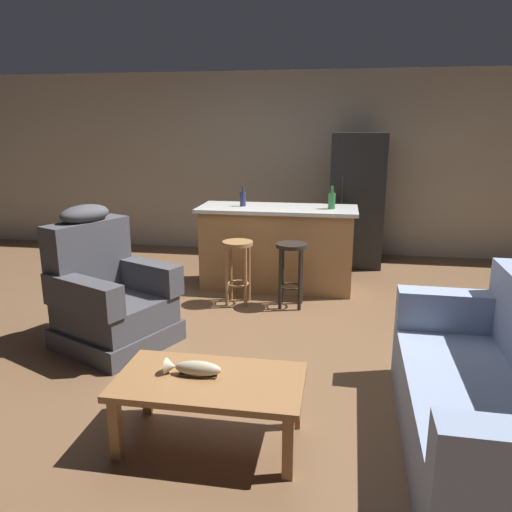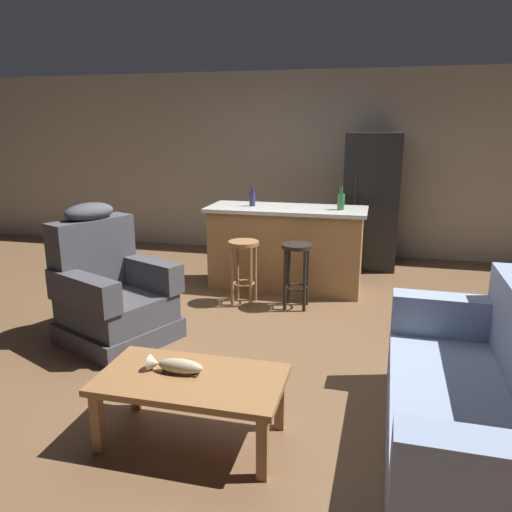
{
  "view_description": "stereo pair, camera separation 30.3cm",
  "coord_description": "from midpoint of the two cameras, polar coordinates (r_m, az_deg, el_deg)",
  "views": [
    {
      "loc": [
        0.7,
        -4.23,
        1.85
      ],
      "look_at": [
        -0.0,
        -0.1,
        0.75
      ],
      "focal_mm": 35.0,
      "sensor_mm": 36.0,
      "label": 1
    },
    {
      "loc": [
        0.99,
        -4.17,
        1.85
      ],
      "look_at": [
        -0.0,
        -0.1,
        0.75
      ],
      "focal_mm": 35.0,
      "sensor_mm": 36.0,
      "label": 2
    }
  ],
  "objects": [
    {
      "name": "ground_plane",
      "position": [
        4.67,
        -1.64,
        -8.64
      ],
      "size": [
        12.0,
        12.0,
        0.0
      ],
      "color": "brown"
    },
    {
      "name": "back_wall",
      "position": [
        7.4,
        3.08,
        10.43
      ],
      "size": [
        12.0,
        0.05,
        2.6
      ],
      "color": "#A89E89",
      "rests_on": "ground_plane"
    },
    {
      "name": "coffee_table",
      "position": [
        3.05,
        -8.25,
        -14.66
      ],
      "size": [
        1.1,
        0.6,
        0.42
      ],
      "color": "olive",
      "rests_on": "ground_plane"
    },
    {
      "name": "fish_figurine",
      "position": [
        3.05,
        -10.14,
        -12.58
      ],
      "size": [
        0.34,
        0.1,
        0.1
      ],
      "color": "#4C3823",
      "rests_on": "coffee_table"
    },
    {
      "name": "couch",
      "position": [
        3.17,
        23.14,
        -15.02
      ],
      "size": [
        0.88,
        1.92,
        0.94
      ],
      "rotation": [
        0.0,
        0.0,
        3.12
      ],
      "color": "#8493B2",
      "rests_on": "ground_plane"
    },
    {
      "name": "recliner_near_lamp",
      "position": [
        4.54,
        -18.4,
        -4.42
      ],
      "size": [
        1.11,
        1.11,
        1.2
      ],
      "rotation": [
        0.0,
        0.0,
        -0.43
      ],
      "color": "#3D3D42",
      "rests_on": "ground_plane"
    },
    {
      "name": "kitchen_island",
      "position": [
        5.78,
        0.93,
        0.98
      ],
      "size": [
        1.8,
        0.7,
        0.95
      ],
      "color": "#9E7042",
      "rests_on": "ground_plane"
    },
    {
      "name": "bar_stool_left",
      "position": [
        5.25,
        -3.75,
        -0.55
      ],
      "size": [
        0.32,
        0.32,
        0.68
      ],
      "color": "olive",
      "rests_on": "ground_plane"
    },
    {
      "name": "bar_stool_right",
      "position": [
        5.15,
        2.37,
        -0.83
      ],
      "size": [
        0.32,
        0.32,
        0.68
      ],
      "color": "black",
      "rests_on": "ground_plane"
    },
    {
      "name": "refrigerator",
      "position": [
        6.82,
        10.14,
        6.31
      ],
      "size": [
        0.7,
        0.69,
        1.76
      ],
      "color": "black",
      "rests_on": "ground_plane"
    },
    {
      "name": "bottle_tall_green",
      "position": [
        5.6,
        7.12,
        6.34
      ],
      "size": [
        0.08,
        0.08,
        0.25
      ],
      "color": "#2D6B38",
      "rests_on": "kitchen_island"
    },
    {
      "name": "bottle_short_amber",
      "position": [
        5.75,
        -3.04,
        6.57
      ],
      "size": [
        0.07,
        0.07,
        0.23
      ],
      "color": "#23284C",
      "rests_on": "kitchen_island"
    }
  ]
}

